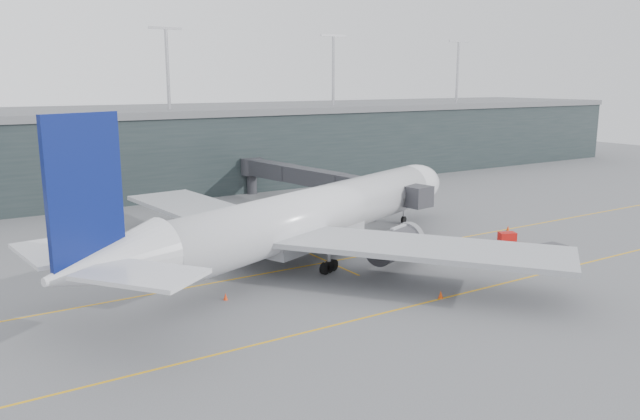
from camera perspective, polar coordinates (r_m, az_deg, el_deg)
ground at (r=72.22m, az=-4.31°, el=-4.60°), size 320.00×320.00×0.00m
taxiline_a at (r=68.85m, az=-2.73°, el=-5.39°), size 160.00×0.25×0.02m
taxiline_b at (r=56.25m, az=5.47°, el=-9.44°), size 160.00×0.25×0.02m
taxiline_lead_main at (r=91.73m, az=-7.44°, el=-1.11°), size 0.25×60.00×0.02m
terminal at (r=124.23m, az=-17.13°, el=5.39°), size 240.00×36.00×29.00m
main_aircraft at (r=71.63m, az=-0.66°, el=-0.53°), size 61.55×56.87×17.98m
jet_bridge at (r=101.74m, az=-0.78°, el=3.06°), size 9.36×43.05×6.54m
gse_cart at (r=82.70m, az=16.74°, el=-2.39°), size 2.43×2.05×1.41m
baggage_dolly at (r=82.41m, az=20.44°, el=-3.12°), size 3.25×2.67×0.31m
uld_a at (r=78.96m, az=-10.37°, el=-2.68°), size 2.11×1.84×1.66m
uld_b at (r=80.57m, az=-9.10°, el=-2.25°), size 2.45×2.16×1.89m
uld_c at (r=79.73m, az=-8.31°, el=-2.36°), size 2.28×1.90×1.93m
cone_nose at (r=89.73m, az=16.81°, el=-1.59°), size 0.45×0.45×0.71m
cone_wing_stbd at (r=60.78m, az=10.98°, el=-7.60°), size 0.48×0.48×0.76m
cone_wing_port at (r=84.60m, az=-3.03°, el=-1.90°), size 0.43×0.43×0.69m
cone_tail at (r=59.96m, az=-8.63°, el=-7.83°), size 0.42×0.42×0.67m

